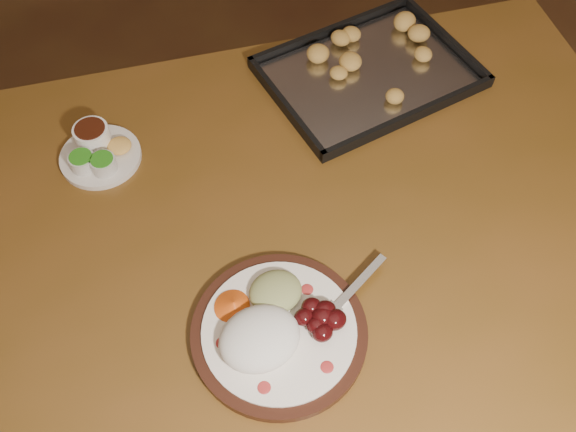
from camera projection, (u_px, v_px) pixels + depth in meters
ground at (315, 382)px, 1.71m from camera, size 4.00×4.00×0.00m
dining_table at (254, 259)px, 1.17m from camera, size 1.64×1.16×0.75m
dinner_plate at (275, 329)px, 0.97m from camera, size 0.34×0.27×0.06m
condiment_saucer at (97, 151)px, 1.16m from camera, size 0.15×0.15×0.05m
baking_tray at (369, 72)px, 1.28m from camera, size 0.42×0.32×0.04m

